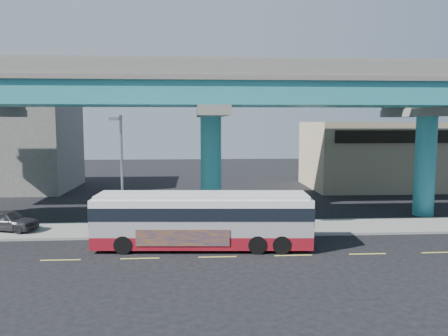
{
  "coord_description": "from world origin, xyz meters",
  "views": [
    {
      "loc": [
        -1.09,
        -22.36,
        6.99
      ],
      "look_at": [
        0.62,
        4.0,
        4.2
      ],
      "focal_mm": 35.0,
      "sensor_mm": 36.0,
      "label": 1
    }
  ],
  "objects": [
    {
      "name": "transit_bus",
      "position": [
        -0.73,
        1.42,
        1.68
      ],
      "size": [
        12.12,
        3.34,
        3.07
      ],
      "rotation": [
        0.0,
        0.0,
        -0.06
      ],
      "color": "maroon",
      "rests_on": "ground"
    },
    {
      "name": "building_beige",
      "position": [
        18.0,
        22.98,
        3.51
      ],
      "size": [
        14.0,
        10.23,
        7.0
      ],
      "color": "tan",
      "rests_on": "ground"
    },
    {
      "name": "lane_markings",
      "position": [
        -0.0,
        -0.3,
        0.01
      ],
      "size": [
        58.0,
        0.12,
        0.01
      ],
      "color": "#D8C64C",
      "rests_on": "ground"
    },
    {
      "name": "street_lamp",
      "position": [
        -5.53,
        3.45,
        4.9
      ],
      "size": [
        0.5,
        2.39,
        7.26
      ],
      "color": "gray",
      "rests_on": "sidewalk"
    },
    {
      "name": "ground",
      "position": [
        0.0,
        0.0,
        0.0
      ],
      "size": [
        120.0,
        120.0,
        0.0
      ],
      "primitive_type": "plane",
      "color": "black",
      "rests_on": "ground"
    },
    {
      "name": "building_concrete",
      "position": [
        -20.0,
        24.0,
        4.5
      ],
      "size": [
        12.0,
        10.0,
        9.0
      ],
      "primitive_type": "cube",
      "color": "gray",
      "rests_on": "ground"
    },
    {
      "name": "stop_sign",
      "position": [
        3.0,
        4.18,
        1.91
      ],
      "size": [
        0.57,
        0.52,
        2.46
      ],
      "rotation": [
        0.0,
        0.0,
        0.34
      ],
      "color": "gray",
      "rests_on": "sidewalk"
    },
    {
      "name": "viaduct",
      "position": [
        -0.0,
        9.11,
        9.14
      ],
      "size": [
        52.0,
        12.4,
        11.7
      ],
      "color": "teal",
      "rests_on": "ground"
    },
    {
      "name": "parked_car",
      "position": [
        -13.02,
        5.54,
        0.81
      ],
      "size": [
        3.5,
        4.66,
        1.32
      ],
      "primitive_type": "imported",
      "rotation": [
        0.0,
        0.0,
        1.31
      ],
      "color": "#333238",
      "rests_on": "sidewalk"
    },
    {
      "name": "sidewalk",
      "position": [
        0.0,
        5.5,
        0.07
      ],
      "size": [
        70.0,
        4.0,
        0.15
      ],
      "primitive_type": "cube",
      "color": "gray",
      "rests_on": "ground"
    }
  ]
}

